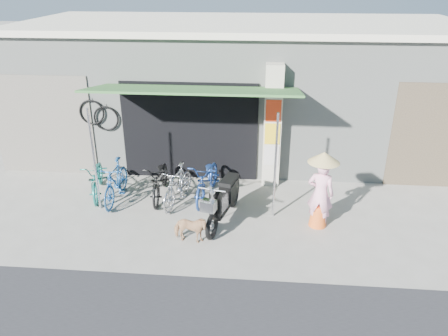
# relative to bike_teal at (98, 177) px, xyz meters

# --- Properties ---
(ground) EXTENTS (80.00, 80.00, 0.00)m
(ground) POSITION_rel_bike_teal_xyz_m (3.25, -1.43, -0.44)
(ground) COLOR gray
(ground) RESTS_ON ground
(bicycle_shop) EXTENTS (12.30, 5.30, 3.66)m
(bicycle_shop) POSITION_rel_bike_teal_xyz_m (3.25, 3.66, 1.39)
(bicycle_shop) COLOR #979C95
(bicycle_shop) RESTS_ON ground
(shop_pillar) EXTENTS (0.42, 0.44, 3.00)m
(shop_pillar) POSITION_rel_bike_teal_xyz_m (4.10, 1.02, 1.05)
(shop_pillar) COLOR beige
(shop_pillar) RESTS_ON ground
(awning) EXTENTS (4.60, 1.88, 2.72)m
(awning) POSITION_rel_bike_teal_xyz_m (2.35, 0.20, 2.07)
(awning) COLOR #2D5C29
(awning) RESTS_ON ground
(neighbour_right) EXTENTS (2.60, 0.06, 2.60)m
(neighbour_right) POSITION_rel_bike_teal_xyz_m (8.25, 1.16, 0.86)
(neighbour_right) COLOR brown
(neighbour_right) RESTS_ON ground
(neighbour_left) EXTENTS (2.60, 0.06, 2.60)m
(neighbour_left) POSITION_rel_bike_teal_xyz_m (-1.75, 1.16, 0.86)
(neighbour_left) COLOR #6B665B
(neighbour_left) RESTS_ON ground
(bike_teal) EXTENTS (0.99, 1.79, 0.89)m
(bike_teal) POSITION_rel_bike_teal_xyz_m (0.00, 0.00, 0.00)
(bike_teal) COLOR #16665B
(bike_teal) RESTS_ON ground
(bike_blue) EXTENTS (0.47, 1.62, 0.97)m
(bike_blue) POSITION_rel_bike_teal_xyz_m (0.53, -0.27, 0.04)
(bike_blue) COLOR #215797
(bike_blue) RESTS_ON ground
(bike_black) EXTENTS (0.70, 1.77, 0.91)m
(bike_black) POSITION_rel_bike_teal_xyz_m (1.52, 0.00, 0.01)
(bike_black) COLOR black
(bike_black) RESTS_ON ground
(bike_silver) EXTENTS (0.78, 1.60, 0.93)m
(bike_silver) POSITION_rel_bike_teal_xyz_m (1.98, -0.28, 0.02)
(bike_silver) COLOR #B9B9BE
(bike_silver) RESTS_ON ground
(bike_navy) EXTENTS (0.87, 1.91, 0.97)m
(bike_navy) POSITION_rel_bike_teal_xyz_m (2.63, 0.05, 0.04)
(bike_navy) COLOR navy
(bike_navy) RESTS_ON ground
(street_dog) EXTENTS (0.74, 0.41, 0.60)m
(street_dog) POSITION_rel_bike_teal_xyz_m (2.51, -1.84, -0.15)
(street_dog) COLOR tan
(street_dog) RESTS_ON ground
(moped) EXTENTS (0.74, 1.91, 1.10)m
(moped) POSITION_rel_bike_teal_xyz_m (3.10, -0.96, 0.06)
(moped) COLOR black
(moped) RESTS_ON ground
(nun) EXTENTS (0.64, 0.64, 1.67)m
(nun) POSITION_rel_bike_teal_xyz_m (5.09, -0.98, 0.39)
(nun) COLOR #FFABC6
(nun) RESTS_ON ground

